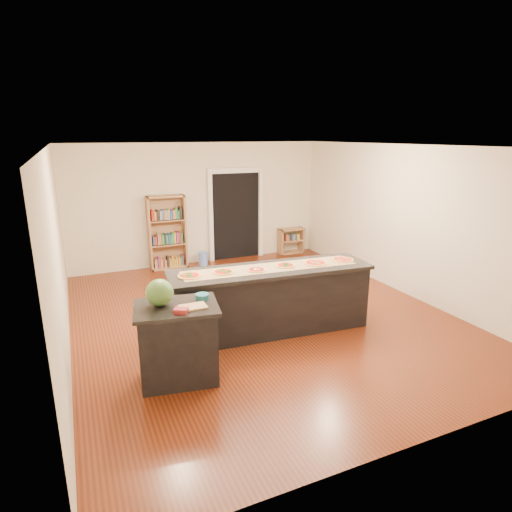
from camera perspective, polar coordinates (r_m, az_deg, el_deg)
name	(u,v)px	position (r m, az deg, el deg)	size (l,w,h in m)	color
room	(261,235)	(6.91, 0.67, 2.77)	(6.00, 7.00, 2.80)	beige
doorway	(236,210)	(10.42, -2.70, 6.14)	(1.40, 0.09, 2.21)	black
kitchen_island	(271,299)	(6.64, 1.96, -5.81)	(3.10, 0.84, 1.02)	black
side_counter	(178,343)	(5.46, -10.35, -11.29)	(1.00, 0.73, 0.99)	black
bookshelf	(167,233)	(9.86, -11.77, 3.08)	(0.84, 0.30, 1.67)	#A87C51
low_shelf	(291,241)	(11.06, 4.68, 2.04)	(0.65, 0.28, 0.65)	#A87C51
waste_bin	(203,258)	(10.13, -7.06, -0.32)	(0.22, 0.22, 0.32)	#668BE4
kraft_paper	(270,268)	(6.49, 1.93, -1.56)	(2.69, 0.48, 0.00)	olive
watermelon	(160,293)	(5.25, -12.74, -4.79)	(0.33, 0.33, 0.33)	#144214
cutting_board	(193,307)	(5.17, -8.41, -6.73)	(0.32, 0.21, 0.02)	tan
package_red	(181,311)	(5.04, -9.96, -7.19)	(0.16, 0.11, 0.06)	maroon
package_teal	(202,296)	(5.41, -7.19, -5.37)	(0.17, 0.17, 0.06)	#195966
pizza_a	(190,276)	(6.16, -8.86, -2.61)	(0.33, 0.33, 0.02)	tan
pizza_b	(223,272)	(6.26, -4.41, -2.14)	(0.31, 0.31, 0.02)	tan
pizza_c	(256,270)	(6.34, 0.05, -1.84)	(0.29, 0.29, 0.02)	tan
pizza_d	(286,265)	(6.57, 3.97, -1.27)	(0.31, 0.31, 0.02)	tan
pizza_e	(315,263)	(6.75, 7.93, -0.91)	(0.36, 0.36, 0.02)	tan
pizza_f	(343,260)	(7.00, 11.47, -0.47)	(0.33, 0.33, 0.02)	tan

